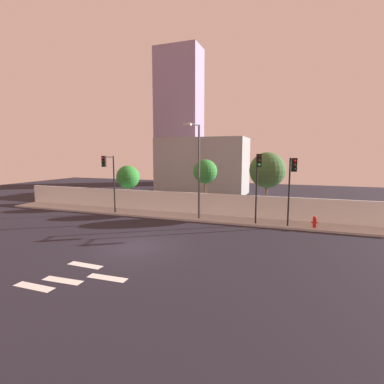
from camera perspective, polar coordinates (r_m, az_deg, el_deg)
ground_plane at (r=17.19m, az=-11.14°, el=-10.48°), size 80.00×80.00×0.00m
sidewalk at (r=24.31m, az=-1.11°, el=-4.89°), size 36.00×2.40×0.15m
perimeter_wall at (r=25.32m, az=-0.07°, el=-2.15°), size 36.00×0.18×1.80m
crosswalk_marking at (r=13.95m, az=-22.23°, el=-15.16°), size 4.02×3.01×0.01m
traffic_light_left at (r=21.21m, az=12.75°, el=3.47°), size 0.49×1.25×5.12m
traffic_light_center at (r=25.78m, az=-15.99°, el=3.82°), size 0.35×1.54×4.97m
traffic_light_right at (r=20.94m, az=18.96°, el=2.74°), size 0.53×1.46×4.85m
street_lamp_curbside at (r=22.71m, az=1.08°, el=5.44°), size 0.68×2.02×7.37m
fire_hydrant at (r=22.21m, az=22.89°, el=-5.31°), size 0.44×0.26×0.80m
roadside_tree_leftmost at (r=29.38m, az=-12.43°, el=2.85°), size 2.27×2.27×4.17m
roadside_tree_midleft at (r=25.96m, az=2.60°, el=4.00°), size 2.15×2.15×4.82m
roadside_tree_midright at (r=24.88m, az=14.54°, el=4.13°), size 2.96×2.96×5.42m
low_building_distant at (r=39.40m, az=2.06°, el=5.11°), size 11.75×6.00×7.41m
tower_on_skyline at (r=53.93m, az=-2.55°, el=14.40°), size 7.88×5.00×23.75m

